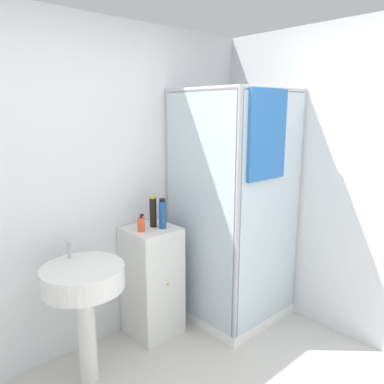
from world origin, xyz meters
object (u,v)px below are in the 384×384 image
(sink, at_px, (84,289))
(shampoo_bottle_blue, at_px, (162,214))
(shampoo_bottle_tall_black, at_px, (153,211))
(soap_dispenser, at_px, (141,224))

(sink, distance_m, shampoo_bottle_blue, 0.82)
(sink, xyz_separation_m, shampoo_bottle_blue, (0.74, 0.10, 0.35))
(shampoo_bottle_tall_black, distance_m, shampoo_bottle_blue, 0.09)
(soap_dispenser, relative_size, shampoo_bottle_blue, 0.58)
(soap_dispenser, distance_m, shampoo_bottle_blue, 0.19)
(sink, relative_size, soap_dispenser, 6.92)
(shampoo_bottle_tall_black, xyz_separation_m, shampoo_bottle_blue, (0.03, -0.08, -0.01))
(sink, distance_m, soap_dispenser, 0.66)
(sink, relative_size, shampoo_bottle_tall_black, 3.78)
(shampoo_bottle_blue, bearing_deg, soap_dispenser, 162.99)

